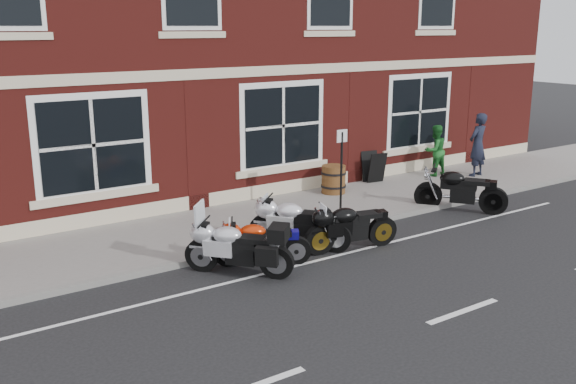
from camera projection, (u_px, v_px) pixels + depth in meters
The scene contains 13 objects.
ground at pixel (346, 258), 12.82m from camera, with size 80.00×80.00×0.00m, color black.
sidewalk at pixel (266, 219), 15.20m from camera, with size 30.00×3.00×0.12m, color slate.
kerb at pixel (305, 236), 13.94m from camera, with size 30.00×0.16×0.12m, color slate.
moto_touring_silver at pixel (236, 246), 11.84m from camera, with size 1.49×1.67×1.38m.
moto_sport_red at pixel (260, 241), 12.33m from camera, with size 1.69×1.05×0.85m.
moto_sport_black at pixel (349, 225), 13.15m from camera, with size 2.08×0.55×0.94m.
moto_sport_silver at pixel (298, 222), 13.26m from camera, with size 1.47×1.80×0.99m.
moto_naked_black at pixel (459, 188), 15.91m from camera, with size 1.46×1.92×1.02m.
pedestrian_left at pixel (478, 145), 19.11m from camera, with size 0.69×0.45×1.89m, color black.
pedestrian_right at pixel (435, 150), 19.16m from camera, with size 0.75×0.58×1.53m, color #1B5F23.
a_board_sign at pixel (374, 167), 18.46m from camera, with size 0.53×0.35×0.88m, color black, non-canonical shape.
barrel_planter at pixel (334, 179), 17.26m from camera, with size 0.67×0.67×0.75m.
parking_sign at pixel (341, 167), 14.95m from camera, with size 0.29×0.05×2.07m.
Camera 1 is at (-7.76, -9.33, 4.50)m, focal length 40.00 mm.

